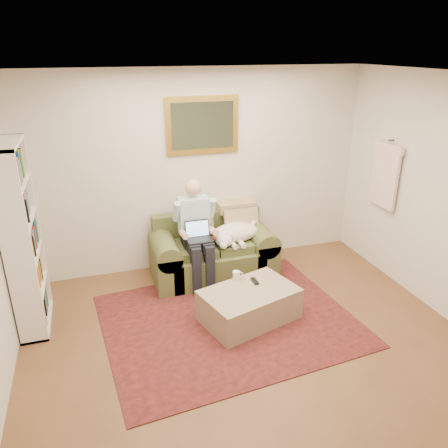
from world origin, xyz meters
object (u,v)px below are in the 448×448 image
laptop (198,234)px  sleeping_dog (235,232)px  coffee_mug (236,275)px  seated_man (197,235)px  ottoman (249,305)px  bookshelf (22,239)px  sofa (213,256)px

laptop → sleeping_dog: size_ratio=0.47×
coffee_mug → laptop: bearing=113.4°
seated_man → ottoman: seated_man is taller
laptop → bookshelf: (-1.91, -0.26, 0.30)m
sleeping_dog → seated_man: bearing=-172.9°
sofa → ottoman: (0.10, -1.11, -0.09)m
bookshelf → laptop: bearing=7.7°
seated_man → laptop: size_ratio=4.33×
laptop → sleeping_dog: 0.54m
bookshelf → coffee_mug: bearing=-9.7°
sofa → seated_man: bearing=-148.5°
sofa → sleeping_dog: size_ratio=2.43×
coffee_mug → sleeping_dog: bearing=72.1°
sleeping_dog → coffee_mug: 0.82m
seated_man → ottoman: size_ratio=1.31×
laptop → ottoman: bearing=-69.8°
seated_man → ottoman: bearing=-71.0°
sofa → coffee_mug: (0.04, -0.84, 0.14)m
ottoman → bookshelf: 2.47m
laptop → coffee_mug: size_ratio=3.06×
seated_man → laptop: seated_man is taller
seated_man → sleeping_dog: (0.52, 0.06, -0.06)m
coffee_mug → bookshelf: 2.29m
sofa → coffee_mug: bearing=-87.4°
ottoman → laptop: bearing=110.2°
laptop → bookshelf: bookshelf is taller
sofa → seated_man: 0.48m
seated_man → bookshelf: size_ratio=0.66×
laptop → sofa: bearing=41.0°
seated_man → coffee_mug: seated_man is taller
seated_man → laptop: bearing=-90.0°
laptop → coffee_mug: laptop is taller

